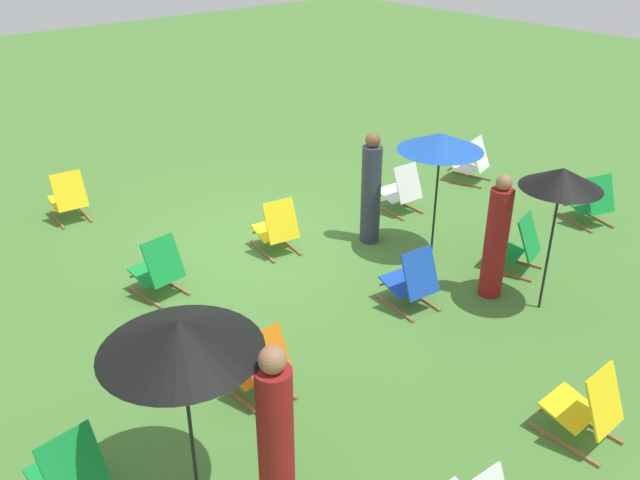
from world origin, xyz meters
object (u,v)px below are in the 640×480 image
(deckchair_15, at_px, (517,246))
(deckchair_9, at_px, (68,198))
(deckchair_3, at_px, (586,408))
(deckchair_4, at_px, (471,162))
(deckchair_6, at_px, (277,228))
(umbrella_0, at_px, (180,336))
(deckchair_13, at_px, (412,281))
(umbrella_1, at_px, (441,142))
(umbrella_2, at_px, (562,179))
(deckchair_2, at_px, (158,269))
(deckchair_7, at_px, (401,191))
(person_0, at_px, (496,240))
(deckchair_1, at_px, (592,202))
(deckchair_8, at_px, (259,367))
(person_1, at_px, (276,442))
(deckchair_10, at_px, (69,474))
(person_2, at_px, (371,191))

(deckchair_15, bearing_deg, deckchair_9, -69.43)
(deckchair_3, distance_m, deckchair_4, 6.55)
(deckchair_3, bearing_deg, deckchair_6, -91.99)
(deckchair_9, bearing_deg, umbrella_0, 82.99)
(deckchair_13, xyz_separation_m, umbrella_0, (3.67, 0.88, 1.33))
(umbrella_1, relative_size, umbrella_2, 0.97)
(deckchair_2, relative_size, umbrella_0, 0.45)
(deckchair_7, bearing_deg, person_0, 72.63)
(deckchair_1, bearing_deg, umbrella_2, 35.08)
(deckchair_9, height_order, umbrella_0, umbrella_0)
(deckchair_4, bearing_deg, deckchair_1, 75.15)
(deckchair_8, xyz_separation_m, person_0, (-3.48, 0.32, 0.43))
(deckchair_6, distance_m, person_1, 4.79)
(deckchair_4, distance_m, deckchair_7, 1.93)
(deckchair_1, relative_size, umbrella_2, 0.46)
(deckchair_15, bearing_deg, deckchair_1, 167.68)
(deckchair_3, height_order, umbrella_2, umbrella_2)
(deckchair_2, distance_m, deckchair_8, 2.50)
(deckchair_2, bearing_deg, deckchair_1, 151.20)
(deckchair_3, distance_m, deckchair_10, 4.70)
(deckchair_9, bearing_deg, deckchair_6, 127.45)
(deckchair_10, distance_m, deckchair_15, 6.34)
(deckchair_15, xyz_separation_m, person_1, (5.08, 1.21, 0.47))
(deckchair_1, bearing_deg, deckchair_13, 14.15)
(deckchair_6, xyz_separation_m, umbrella_1, (-1.69, 1.52, 1.34))
(deckchair_10, distance_m, umbrella_1, 6.07)
(deckchair_2, height_order, deckchair_15, same)
(deckchair_4, relative_size, person_1, 0.49)
(deckchair_9, xyz_separation_m, umbrella_0, (1.38, 6.21, 1.33))
(deckchair_4, height_order, deckchair_10, same)
(deckchair_1, distance_m, person_1, 7.39)
(deckchair_10, distance_m, person_0, 5.56)
(deckchair_2, distance_m, umbrella_2, 5.11)
(person_1, bearing_deg, umbrella_1, 138.80)
(deckchair_2, height_order, umbrella_0, umbrella_0)
(deckchair_3, relative_size, deckchair_13, 1.00)
(umbrella_1, xyz_separation_m, person_0, (0.28, 1.25, -0.91))
(deckchair_3, distance_m, umbrella_0, 3.89)
(deckchair_1, relative_size, person_2, 0.51)
(deckchair_4, xyz_separation_m, umbrella_2, (2.71, 3.26, 1.40))
(deckchair_3, height_order, deckchair_7, same)
(deckchair_8, bearing_deg, deckchair_1, 176.96)
(umbrella_0, bearing_deg, umbrella_1, -161.55)
(deckchair_10, relative_size, person_2, 0.49)
(deckchair_3, distance_m, deckchair_7, 5.37)
(umbrella_2, distance_m, person_2, 2.93)
(umbrella_0, distance_m, umbrella_1, 5.23)
(deckchair_2, distance_m, person_1, 4.00)
(deckchair_4, xyz_separation_m, umbrella_0, (7.61, 3.05, 1.33))
(deckchair_13, bearing_deg, deckchair_8, 10.16)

